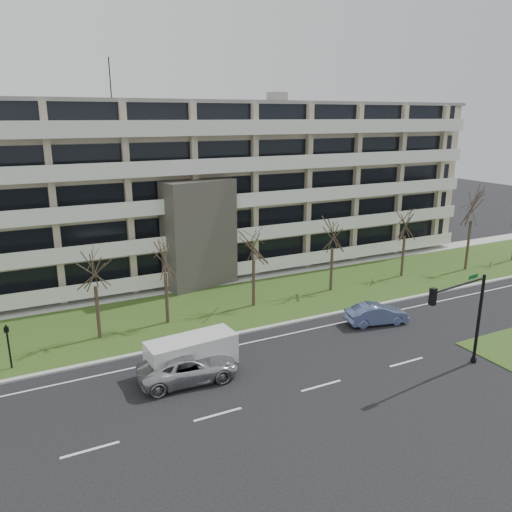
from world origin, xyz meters
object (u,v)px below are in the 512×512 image
pedestrian_signal (8,341)px  white_van (193,351)px  blue_sedan (376,314)px  traffic_signal (464,310)px  silver_pickup (189,367)px

pedestrian_signal → white_van: bearing=-23.6°
blue_sedan → pedestrian_signal: pedestrian_signal is taller
white_van → traffic_signal: size_ratio=0.93×
traffic_signal → white_van: bearing=145.7°
traffic_signal → pedestrian_signal: 25.62m
blue_sedan → traffic_signal: bearing=-169.0°
silver_pickup → traffic_signal: traffic_signal is taller
traffic_signal → pedestrian_signal: size_ratio=2.06×
blue_sedan → traffic_signal: traffic_signal is taller
silver_pickup → blue_sedan: bearing=-80.2°
white_van → traffic_signal: traffic_signal is taller
silver_pickup → white_van: bearing=-27.2°
white_van → traffic_signal: (13.53, -6.77, 2.46)m
white_van → blue_sedan: bearing=-2.6°
silver_pickup → pedestrian_signal: 10.46m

